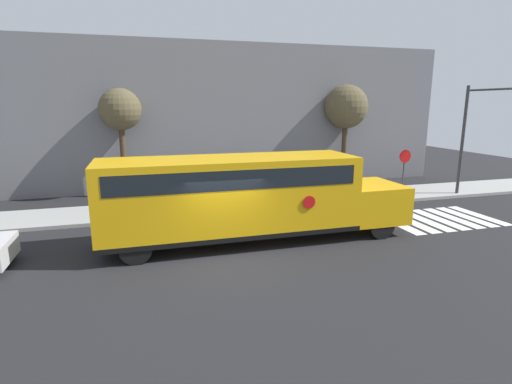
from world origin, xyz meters
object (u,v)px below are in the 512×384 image
object	(u,v)px
traffic_light	(485,125)
tree_near_sidewalk	(346,108)
school_bus	(244,194)
tree_far_sidewalk	(120,111)
stop_sign	(404,166)

from	to	relation	value
traffic_light	tree_near_sidewalk	xyz separation A→B (m)	(-4.20, 6.16, 0.76)
school_bus	tree_near_sidewalk	distance (m)	12.59
traffic_light	tree_far_sidewalk	size ratio (longest dim) A/B	1.02
stop_sign	tree_near_sidewalk	world-z (taller)	tree_near_sidewalk
stop_sign	tree_near_sidewalk	distance (m)	5.41
stop_sign	traffic_light	distance (m)	4.16
school_bus	tree_far_sidewalk	size ratio (longest dim) A/B	1.96
traffic_light	tree_far_sidewalk	bearing A→B (deg)	160.53
traffic_light	tree_near_sidewalk	bearing A→B (deg)	124.29
school_bus	stop_sign	world-z (taller)	school_bus
traffic_light	stop_sign	bearing A→B (deg)	150.05
tree_near_sidewalk	tree_far_sidewalk	bearing A→B (deg)	-179.44
school_bus	stop_sign	distance (m)	10.65
school_bus	tree_near_sidewalk	xyz separation A→B (m)	(8.59, 8.75, 2.87)
tree_near_sidewalk	tree_far_sidewalk	xyz separation A→B (m)	(-12.87, -0.12, -0.14)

